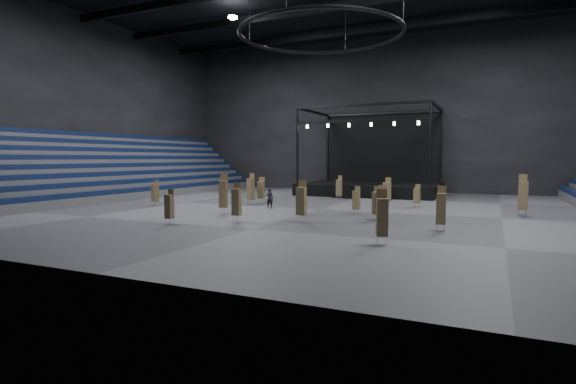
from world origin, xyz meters
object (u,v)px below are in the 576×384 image
at_px(chair_stack_8, 377,202).
at_px(flight_case_left, 338,194).
at_px(flight_case_mid, 344,194).
at_px(chair_stack_0, 523,195).
at_px(chair_stack_14, 387,192).
at_px(crew_member, 304,202).
at_px(man_center, 270,198).
at_px(chair_stack_12, 223,193).
at_px(chair_stack_1, 251,188).
at_px(chair_stack_11, 417,195).
at_px(chair_stack_15, 339,187).
at_px(stage, 373,181).
at_px(chair_stack_3, 441,208).
at_px(chair_stack_7, 382,216).
at_px(chair_stack_5, 356,200).
at_px(chair_stack_10, 381,202).
at_px(chair_stack_2, 301,200).
at_px(chair_stack_4, 169,206).
at_px(chair_stack_9, 237,201).
at_px(flight_case_right, 386,196).
at_px(chair_stack_6, 155,192).
at_px(chair_stack_13, 261,189).

bearing_deg(chair_stack_8, flight_case_left, 118.55).
height_order(flight_case_mid, chair_stack_0, chair_stack_0).
height_order(chair_stack_14, crew_member, chair_stack_14).
bearing_deg(man_center, chair_stack_8, 148.29).
xyz_separation_m(chair_stack_8, chair_stack_12, (-10.51, -1.10, 0.30)).
xyz_separation_m(chair_stack_0, chair_stack_1, (-20.33, -0.80, -0.10)).
height_order(chair_stack_11, chair_stack_15, chair_stack_15).
bearing_deg(stage, flight_case_left, -107.56).
height_order(chair_stack_15, crew_member, chair_stack_15).
relative_size(chair_stack_3, chair_stack_7, 0.97).
xyz_separation_m(chair_stack_1, chair_stack_14, (10.88, 2.56, -0.10)).
distance_m(chair_stack_1, chair_stack_8, 13.11).
bearing_deg(chair_stack_5, crew_member, -142.04).
height_order(chair_stack_10, chair_stack_15, chair_stack_15).
relative_size(chair_stack_8, chair_stack_15, 0.94).
xyz_separation_m(stage, man_center, (-3.79, -17.14, -0.69)).
bearing_deg(chair_stack_8, chair_stack_7, -73.09).
distance_m(chair_stack_11, crew_member, 9.95).
relative_size(flight_case_left, flight_case_mid, 0.82).
bearing_deg(chair_stack_8, chair_stack_3, -31.76).
bearing_deg(crew_member, chair_stack_2, -161.28).
height_order(chair_stack_12, chair_stack_15, chair_stack_12).
bearing_deg(chair_stack_14, chair_stack_1, -150.39).
height_order(flight_case_mid, man_center, man_center).
distance_m(chair_stack_4, man_center, 10.08).
bearing_deg(chair_stack_1, chair_stack_7, -33.78).
bearing_deg(chair_stack_1, crew_member, -24.64).
bearing_deg(chair_stack_12, chair_stack_0, 2.35).
relative_size(chair_stack_12, man_center, 1.82).
height_order(chair_stack_10, crew_member, chair_stack_10).
distance_m(flight_case_mid, chair_stack_4, 21.14).
distance_m(chair_stack_2, chair_stack_11, 12.20).
height_order(flight_case_left, chair_stack_10, chair_stack_10).
bearing_deg(chair_stack_2, chair_stack_10, 24.20).
xyz_separation_m(chair_stack_5, chair_stack_9, (-5.62, -6.51, 0.22)).
bearing_deg(chair_stack_2, chair_stack_4, -154.83).
bearing_deg(chair_stack_9, chair_stack_12, 126.32).
xyz_separation_m(chair_stack_0, chair_stack_11, (-7.23, 2.34, -0.46)).
relative_size(flight_case_right, chair_stack_3, 0.45).
relative_size(chair_stack_1, chair_stack_11, 1.42).
xyz_separation_m(chair_stack_4, chair_stack_8, (10.71, 6.58, 0.06)).
bearing_deg(crew_member, chair_stack_3, -112.71).
xyz_separation_m(stage, flight_case_right, (2.82, -6.20, -1.09)).
distance_m(chair_stack_6, chair_stack_12, 8.20).
distance_m(chair_stack_10, chair_stack_11, 8.65).
height_order(flight_case_left, chair_stack_3, chair_stack_3).
distance_m(flight_case_mid, chair_stack_14, 8.33).
bearing_deg(chair_stack_4, chair_stack_12, 87.22).
bearing_deg(chair_stack_0, chair_stack_13, 172.54).
relative_size(chair_stack_12, chair_stack_13, 1.24).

